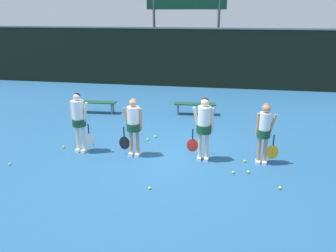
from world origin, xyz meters
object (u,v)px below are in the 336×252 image
at_px(tennis_ball_4, 248,172).
at_px(tennis_ball_6, 280,188).
at_px(bench_courtside, 95,103).
at_px(player_0, 79,118).
at_px(tennis_ball_9, 233,172).
at_px(tennis_ball_3, 155,136).
at_px(tennis_ball_7, 154,152).
at_px(tennis_ball_11, 64,147).
at_px(scoreboard, 186,5).
at_px(bench_far, 195,105).
at_px(tennis_ball_5, 245,161).
at_px(tennis_ball_2, 150,188).
at_px(player_3, 265,129).
at_px(player_1, 133,122).
at_px(tennis_ball_1, 10,164).
at_px(tennis_ball_8, 147,140).
at_px(tennis_ball_0, 93,144).
at_px(player_2, 204,124).

relative_size(tennis_ball_4, tennis_ball_6, 0.95).
distance_m(bench_courtside, player_0, 3.88).
bearing_deg(tennis_ball_9, tennis_ball_3, 139.16).
bearing_deg(tennis_ball_7, tennis_ball_11, -178.91).
relative_size(scoreboard, bench_far, 3.15).
bearing_deg(tennis_ball_5, tennis_ball_2, -141.25).
bearing_deg(bench_courtside, player_3, -33.52).
bearing_deg(scoreboard, player_1, -91.80).
relative_size(player_3, tennis_ball_4, 24.78).
relative_size(tennis_ball_1, tennis_ball_8, 0.90).
xyz_separation_m(bench_courtside, tennis_ball_9, (5.36, -4.38, -0.37)).
relative_size(player_0, tennis_ball_3, 26.33).
relative_size(scoreboard, tennis_ball_8, 72.64).
distance_m(bench_far, tennis_ball_4, 5.05).
relative_size(tennis_ball_0, tennis_ball_5, 1.04).
bearing_deg(tennis_ball_1, player_3, 10.30).
relative_size(bench_courtside, tennis_ball_6, 23.76).
relative_size(tennis_ball_0, tennis_ball_6, 0.99).
bearing_deg(tennis_ball_5, tennis_ball_6, -60.91).
relative_size(bench_courtside, player_1, 1.01).
xyz_separation_m(tennis_ball_0, tennis_ball_6, (5.31, -1.81, 0.00)).
xyz_separation_m(player_2, tennis_ball_1, (-5.11, -1.18, -1.03)).
relative_size(tennis_ball_6, tennis_ball_9, 1.05).
distance_m(tennis_ball_2, tennis_ball_4, 2.61).
distance_m(player_1, tennis_ball_11, 2.45).
height_order(tennis_ball_0, tennis_ball_4, tennis_ball_0).
xyz_separation_m(player_3, tennis_ball_9, (-0.76, -0.73, -0.96)).
distance_m(tennis_ball_0, tennis_ball_7, 2.02).
distance_m(tennis_ball_6, tennis_ball_7, 3.63).
bearing_deg(tennis_ball_4, tennis_ball_9, -166.39).
distance_m(player_2, tennis_ball_0, 3.61).
bearing_deg(tennis_ball_11, tennis_ball_2, -31.99).
relative_size(player_1, tennis_ball_11, 24.74).
relative_size(tennis_ball_2, tennis_ball_5, 0.94).
bearing_deg(tennis_ball_9, tennis_ball_11, 170.62).
relative_size(player_3, tennis_ball_3, 25.11).
height_order(player_0, tennis_ball_9, player_0).
distance_m(bench_far, player_0, 5.13).
distance_m(tennis_ball_4, tennis_ball_5, 0.63).
distance_m(bench_far, player_2, 4.20).
bearing_deg(tennis_ball_6, tennis_ball_7, 155.90).
height_order(player_2, tennis_ball_9, player_2).
xyz_separation_m(bench_far, tennis_ball_2, (-0.54, -5.91, -0.36)).
bearing_deg(tennis_ball_9, tennis_ball_4, 13.61).
bearing_deg(tennis_ball_0, tennis_ball_2, -45.00).
bearing_deg(player_3, bench_courtside, 149.12).
bearing_deg(player_3, tennis_ball_9, -136.07).
bearing_deg(tennis_ball_6, tennis_ball_4, 134.32).
xyz_separation_m(player_1, tennis_ball_2, (0.84, -1.78, -0.96)).
height_order(tennis_ball_3, tennis_ball_5, same).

